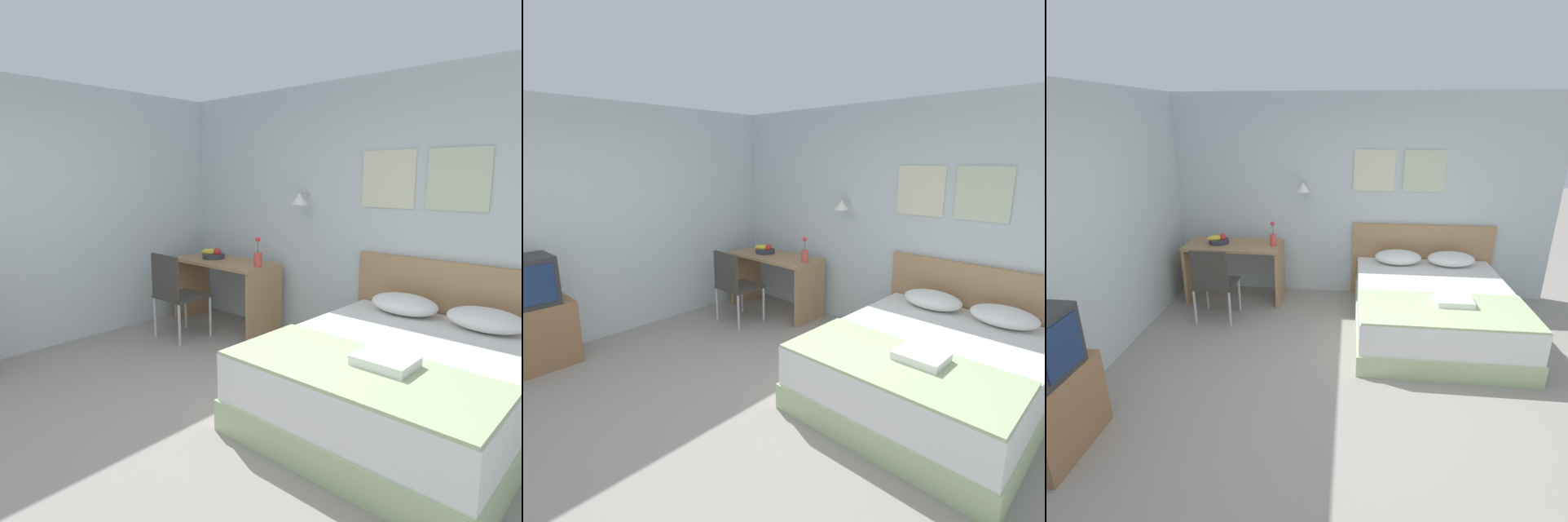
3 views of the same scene
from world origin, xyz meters
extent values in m
plane|color=gray|center=(0.00, 0.00, 0.00)|extent=(24.00, 24.00, 0.00)
cube|color=silver|center=(0.00, 2.53, 1.32)|extent=(5.37, 0.06, 2.65)
cube|color=beige|center=(0.35, 2.49, 1.70)|extent=(0.52, 0.02, 0.52)
cube|color=beige|center=(0.98, 2.49, 1.70)|extent=(0.52, 0.02, 0.52)
cylinder|color=#B2B2B7|center=(-0.55, 2.42, 1.55)|extent=(0.02, 0.16, 0.02)
cone|color=white|center=(-0.55, 2.33, 1.50)|extent=(0.17, 0.17, 0.12)
cube|color=silver|center=(-2.31, -0.25, 1.32)|extent=(0.06, 5.50, 2.65)
cube|color=#B2C693|center=(1.03, 1.46, 0.11)|extent=(1.72, 1.97, 0.22)
cube|color=white|center=(1.03, 1.46, 0.38)|extent=(1.69, 1.93, 0.33)
cube|color=#A87F56|center=(1.03, 2.47, 0.50)|extent=(1.84, 0.06, 1.01)
ellipsoid|color=white|center=(0.70, 2.21, 0.64)|extent=(0.59, 0.37, 0.18)
ellipsoid|color=white|center=(1.37, 2.21, 0.64)|extent=(0.59, 0.37, 0.18)
cube|color=#B2C693|center=(1.03, 0.89, 0.56)|extent=(1.67, 0.79, 0.02)
cube|color=white|center=(1.14, 1.02, 0.60)|extent=(0.36, 0.28, 0.06)
cube|color=#A87F56|center=(-1.44, 2.11, 0.76)|extent=(1.25, 0.59, 0.03)
cube|color=#A87F56|center=(-2.04, 2.11, 0.37)|extent=(0.04, 0.54, 0.74)
cube|color=#A87F56|center=(-0.84, 2.11, 0.37)|extent=(0.04, 0.54, 0.74)
cube|color=#3D3833|center=(-1.51, 1.54, 0.45)|extent=(0.46, 0.46, 0.02)
cube|color=#3D3833|center=(-1.51, 1.32, 0.70)|extent=(0.43, 0.03, 0.47)
cylinder|color=#B7B7BC|center=(-1.72, 1.75, 0.22)|extent=(0.03, 0.03, 0.44)
cylinder|color=#B7B7BC|center=(-1.30, 1.75, 0.22)|extent=(0.03, 0.03, 0.44)
cylinder|color=#B7B7BC|center=(-1.72, 1.33, 0.22)|extent=(0.03, 0.03, 0.44)
cylinder|color=#B7B7BC|center=(-1.30, 1.33, 0.22)|extent=(0.03, 0.03, 0.44)
cylinder|color=#333842|center=(-1.64, 2.12, 0.80)|extent=(0.26, 0.26, 0.05)
sphere|color=red|center=(-1.59, 2.13, 0.86)|extent=(0.09, 0.09, 0.09)
sphere|color=orange|center=(-1.69, 2.15, 0.85)|extent=(0.08, 0.08, 0.08)
ellipsoid|color=yellow|center=(-1.68, 2.08, 0.85)|extent=(0.21, 0.14, 0.07)
cylinder|color=#D14C42|center=(-0.92, 2.10, 0.85)|extent=(0.09, 0.09, 0.15)
cylinder|color=#3D7538|center=(-0.92, 2.10, 1.00)|extent=(0.01, 0.01, 0.14)
sphere|color=#DB3838|center=(-0.92, 2.10, 1.07)|extent=(0.06, 0.06, 0.06)
cube|color=#8E6642|center=(-2.05, -0.65, 0.33)|extent=(0.43, 0.70, 0.65)
cube|color=#2D2D30|center=(-2.05, -0.65, 0.89)|extent=(0.41, 0.45, 0.48)
cube|color=navy|center=(-1.84, -0.65, 0.89)|extent=(0.01, 0.36, 0.37)
camera|label=1|loc=(2.39, -1.49, 1.72)|focal=32.00mm
camera|label=2|loc=(2.29, -1.67, 2.00)|focal=28.00mm
camera|label=3|loc=(0.07, -2.85, 2.37)|focal=28.00mm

